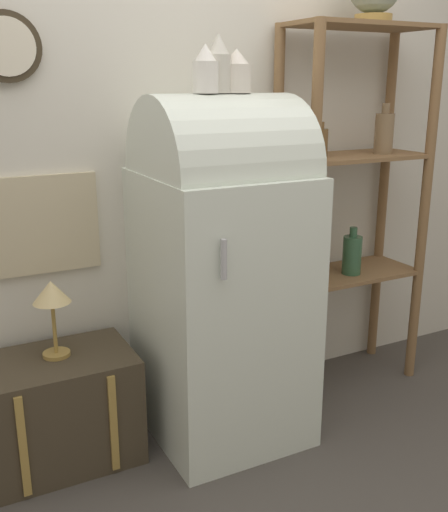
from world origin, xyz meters
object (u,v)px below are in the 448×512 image
vase_left (206,70)px  suitcase_trunk (58,410)px  vase_right (236,72)px  vase_center (219,66)px  desk_lamp (52,298)px  refrigerator (221,267)px

vase_left → suitcase_trunk: bearing=170.4°
vase_right → vase_left: bearing=-171.2°
vase_center → desk_lamp: size_ratio=0.69×
refrigerator → vase_right: 0.80m
vase_left → vase_right: (0.15, 0.02, -0.01)m
suitcase_trunk → vase_left: vase_left is taller
suitcase_trunk → vase_left: size_ratio=3.45×
suitcase_trunk → vase_center: bearing=-6.7°
suitcase_trunk → desk_lamp: size_ratio=1.96×
vase_left → vase_center: vase_center is taller
suitcase_trunk → desk_lamp: desk_lamp is taller
suitcase_trunk → vase_center: size_ratio=2.84×
refrigerator → suitcase_trunk: size_ratio=2.37×
vase_center → refrigerator: bearing=-49.3°
vase_right → suitcase_trunk: bearing=173.8°
suitcase_trunk → vase_left: 1.49m
refrigerator → suitcase_trunk: 0.90m
suitcase_trunk → vase_right: (0.79, -0.09, 1.34)m
refrigerator → desk_lamp: size_ratio=4.64×
refrigerator → vase_center: size_ratio=6.71×
vase_left → vase_right: vase_left is taller
vase_center → vase_left: bearing=-160.4°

